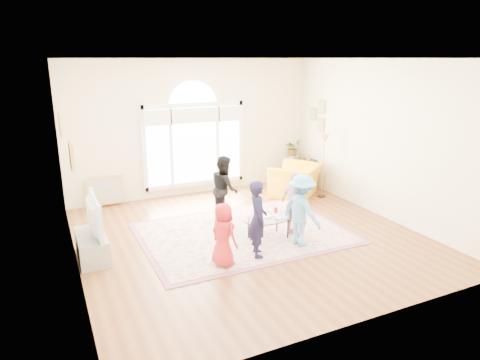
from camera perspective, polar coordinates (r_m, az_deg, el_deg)
name	(u,v)px	position (r m, az deg, el deg)	size (l,w,h in m)	color
ground	(249,236)	(8.04, 1.23, -7.53)	(6.00, 6.00, 0.00)	brown
room_shell	(196,130)	(10.12, -5.83, 6.58)	(6.00, 6.00, 6.00)	beige
area_rug	(244,233)	(8.17, 0.48, -7.04)	(3.60, 2.60, 0.02)	beige
rug_border	(244,233)	(8.17, 0.48, -7.07)	(3.80, 2.80, 0.01)	#8E5262
tv_console	(92,246)	(7.54, -19.14, -8.37)	(0.45, 1.00, 0.42)	#96999E
television	(89,216)	(7.35, -19.46, -4.56)	(0.17, 1.12, 0.65)	black
coffee_table	(268,218)	(7.81, 3.81, -5.13)	(1.03, 0.71, 0.54)	silver
armchair	(295,180)	(10.34, 7.41, -0.04)	(1.16, 1.01, 0.75)	yellow
side_cabinet	(305,172)	(11.20, 8.64, 1.02)	(0.40, 0.50, 0.70)	black
floor_lamp	(324,144)	(10.14, 11.16, 4.73)	(0.26, 0.26, 1.51)	black
plant_pedestal	(292,168)	(11.55, 6.99, 1.54)	(0.20, 0.20, 0.70)	white
potted_plant	(293,148)	(11.42, 7.09, 4.32)	(0.40, 0.35, 0.45)	#33722D
leaning_picture	(106,206)	(10.09, -17.45, -3.32)	(0.80, 0.05, 0.62)	tan
child_red	(223,235)	(6.76, -2.23, -7.27)	(0.51, 0.33, 1.03)	red
child_navy	(258,219)	(7.04, 2.38, -5.18)	(0.47, 0.31, 1.29)	#151432
child_black	(224,188)	(8.57, -2.08, -1.12)	(0.65, 0.50, 1.33)	black
child_pink	(295,204)	(7.90, 7.32, -3.22)	(0.71, 0.30, 1.21)	#E0A3AF
child_blue	(301,210)	(7.51, 8.20, -4.01)	(0.83, 0.48, 1.28)	#62A8E2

